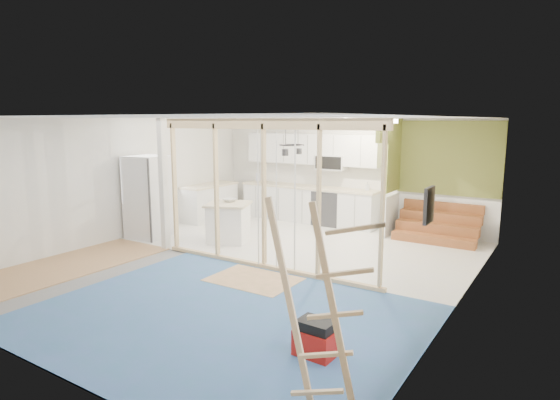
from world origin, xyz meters
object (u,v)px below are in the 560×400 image
Objects in this scene: island at (229,223)px; toolbox at (316,339)px; fridge at (148,197)px; ladder at (318,313)px.

toolbox is (3.88, -3.32, -0.22)m from island.
toolbox is at bearing -34.06° from fridge.
toolbox is 1.36m from ladder.
island is at bearing 118.56° from ladder.
fridge is 6.23m from toolbox.
island is 0.59× the size of ladder.
ladder reaches higher than toolbox.
toolbox is (5.58, -2.67, -0.70)m from fridge.
fridge reaches higher than toolbox.
toolbox is 0.24× the size of ladder.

